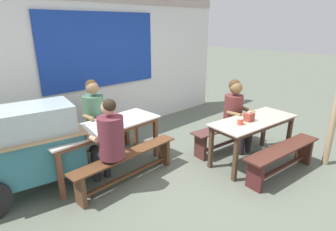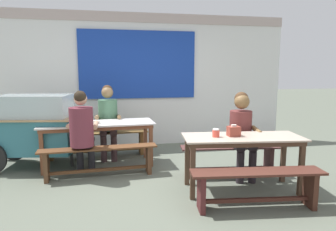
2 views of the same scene
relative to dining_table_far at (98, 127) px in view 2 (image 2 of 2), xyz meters
name	(u,v)px [view 2 (image 2 of 2)]	position (x,y,z in m)	size (l,w,h in m)	color
ground_plane	(173,185)	(1.05, -1.12, -0.67)	(40.00, 40.00, 0.00)	#606758
backdrop_wall	(148,77)	(1.04, 1.37, 0.80)	(6.08, 0.23, 2.79)	white
dining_table_far	(98,127)	(0.00, 0.00, 0.00)	(1.90, 0.75, 0.75)	silver
dining_table_near	(242,142)	(1.93, -1.45, -0.01)	(1.63, 0.80, 0.75)	#C3B19D
bench_far_back	(98,141)	(-0.03, 0.57, -0.37)	(1.89, 0.36, 0.46)	brown
bench_far_front	(99,158)	(0.03, -0.57, -0.37)	(1.76, 0.34, 0.46)	brown
bench_near_back	(229,157)	(1.99, -0.88, -0.38)	(1.52, 0.47, 0.46)	#512E2B
bench_near_front	(257,183)	(1.86, -2.01, -0.36)	(1.57, 0.47, 0.46)	#4D271E
food_cart	(35,126)	(-1.03, 0.15, 0.03)	(1.77, 1.06, 1.21)	teal
person_left_back_turned	(82,129)	(-0.21, -0.51, 0.07)	(0.46, 0.59, 1.32)	#25252A
person_center_facing	(108,117)	(0.17, 0.51, 0.10)	(0.46, 0.61, 1.35)	#473234
person_right_near_table	(242,128)	(2.14, -0.96, 0.08)	(0.47, 0.55, 1.29)	#2A2329
tissue_box	(234,131)	(1.81, -1.41, 0.14)	(0.16, 0.12, 0.15)	brown
condiment_jar	(216,133)	(1.56, -1.42, 0.13)	(0.09, 0.09, 0.11)	#E54B3B
soup_bowl	(96,122)	(-0.02, -0.09, 0.10)	(0.13, 0.13, 0.05)	silver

